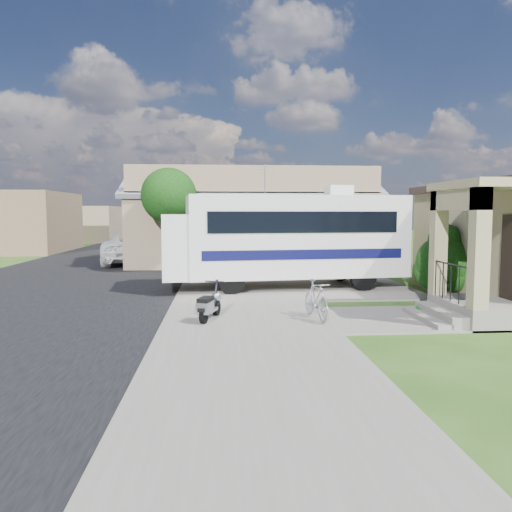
{
  "coord_description": "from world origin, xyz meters",
  "views": [
    {
      "loc": [
        -1.64,
        -12.88,
        2.65
      ],
      "look_at": [
        -0.5,
        2.5,
        1.3
      ],
      "focal_mm": 35.0,
      "sensor_mm": 36.0,
      "label": 1
    }
  ],
  "objects": [
    {
      "name": "street_tree_a",
      "position": [
        -3.7,
        9.05,
        3.25
      ],
      "size": [
        2.44,
        2.4,
        4.58
      ],
      "color": "black",
      "rests_on": "ground"
    },
    {
      "name": "van",
      "position": [
        -6.57,
        19.8,
        0.84
      ],
      "size": [
        2.58,
        5.9,
        1.69
      ],
      "primitive_type": "imported",
      "rotation": [
        0.0,
        0.0,
        -0.04
      ],
      "color": "white",
      "rests_on": "ground"
    },
    {
      "name": "ground",
      "position": [
        0.0,
        0.0,
        0.0
      ],
      "size": [
        120.0,
        120.0,
        0.0
      ],
      "primitive_type": "plane",
      "color": "#224312"
    },
    {
      "name": "walk_slab",
      "position": [
        3.0,
        -1.0,
        0.03
      ],
      "size": [
        4.0,
        3.0,
        0.05
      ],
      "primitive_type": "cube",
      "color": "slate",
      "rests_on": "ground"
    },
    {
      "name": "warehouse",
      "position": [
        0.0,
        13.97,
        1.99
      ],
      "size": [
        12.5,
        8.4,
        5.04
      ],
      "color": "#7E694F",
      "rests_on": "ground"
    },
    {
      "name": "street_slab",
      "position": [
        -7.5,
        10.0,
        0.01
      ],
      "size": [
        9.0,
        80.0,
        0.02
      ],
      "primitive_type": "cube",
      "color": "black",
      "rests_on": "ground"
    },
    {
      "name": "scooter",
      "position": [
        -1.89,
        -1.0,
        0.42
      ],
      "size": [
        0.68,
        1.36,
        0.91
      ],
      "rotation": [
        0.0,
        0.0,
        -0.31
      ],
      "color": "black",
      "rests_on": "ground"
    },
    {
      "name": "pickup_truck",
      "position": [
        -6.19,
        13.51,
        0.85
      ],
      "size": [
        3.7,
        6.48,
        1.7
      ],
      "primitive_type": "imported",
      "rotation": [
        0.0,
        0.0,
        3.29
      ],
      "color": "white",
      "rests_on": "ground"
    },
    {
      "name": "motorhome",
      "position": [
        0.67,
        4.26,
        1.81
      ],
      "size": [
        8.45,
        3.41,
        4.22
      ],
      "rotation": [
        0.0,
        0.0,
        0.1
      ],
      "color": "silver",
      "rests_on": "ground"
    },
    {
      "name": "driveway_slab",
      "position": [
        1.5,
        4.5,
        0.03
      ],
      "size": [
        7.0,
        6.0,
        0.05
      ],
      "primitive_type": "cube",
      "color": "slate",
      "rests_on": "ground"
    },
    {
      "name": "street_tree_c",
      "position": [
        -3.7,
        28.05,
        3.1
      ],
      "size": [
        2.44,
        2.4,
        4.42
      ],
      "color": "black",
      "rests_on": "ground"
    },
    {
      "name": "distant_bldg_near",
      "position": [
        -15.0,
        34.0,
        1.6
      ],
      "size": [
        8.0,
        7.0,
        3.2
      ],
      "primitive_type": "cube",
      "color": "#7E694F",
      "rests_on": "ground"
    },
    {
      "name": "street_tree_b",
      "position": [
        -3.7,
        19.05,
        3.39
      ],
      "size": [
        2.44,
        2.4,
        4.73
      ],
      "color": "black",
      "rests_on": "ground"
    },
    {
      "name": "garden_hose",
      "position": [
        3.65,
        -0.53,
        0.1
      ],
      "size": [
        0.43,
        0.43,
        0.19
      ],
      "primitive_type": "cylinder",
      "color": "#146619",
      "rests_on": "ground"
    },
    {
      "name": "shrub",
      "position": [
        5.25,
        1.82,
        1.18
      ],
      "size": [
        1.88,
        1.79,
        2.3
      ],
      "color": "black",
      "rests_on": "ground"
    },
    {
      "name": "sidewalk_slab",
      "position": [
        -1.0,
        10.0,
        0.03
      ],
      "size": [
        4.0,
        80.0,
        0.06
      ],
      "primitive_type": "cube",
      "color": "slate",
      "rests_on": "ground"
    },
    {
      "name": "bicycle",
      "position": [
        0.71,
        -1.03,
        0.47
      ],
      "size": [
        0.68,
        1.63,
        0.95
      ],
      "primitive_type": "imported",
      "rotation": [
        0.0,
        0.0,
        0.15
      ],
      "color": "#9B9CA2",
      "rests_on": "ground"
    }
  ]
}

